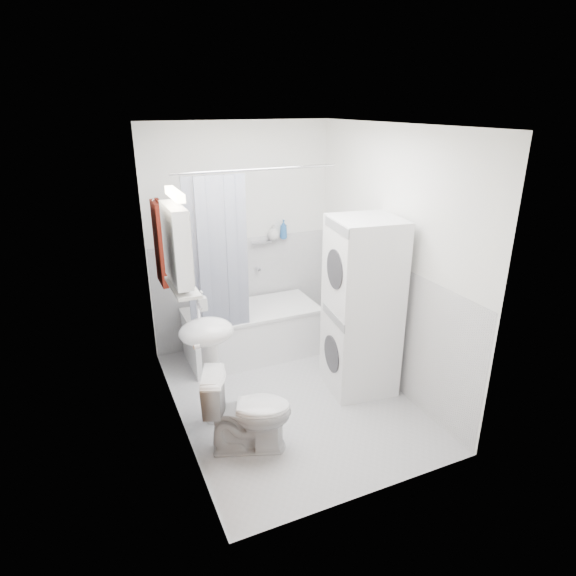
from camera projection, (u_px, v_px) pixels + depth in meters
name	position (u px, v px, depth m)	size (l,w,h in m)	color
floor	(290.00, 397.00, 4.47)	(2.60, 2.60, 0.00)	#B3B3B7
room_walls	(291.00, 243.00, 3.93)	(2.60, 2.60, 2.60)	white
wainscot	(278.00, 326.00, 4.50)	(1.98, 2.58, 2.58)	white
door	(197.00, 347.00, 3.28)	(0.05, 2.00, 2.00)	brown
bathtub	(252.00, 330.00, 5.13)	(1.39, 0.66, 0.53)	white
tub_spout	(258.00, 268.00, 5.29)	(0.04, 0.04, 0.12)	silver
curtain_rod	(257.00, 169.00, 4.29)	(0.02, 0.02, 1.57)	silver
shower_curtain	(217.00, 255.00, 4.40)	(0.55, 0.02, 1.45)	#121D42
sink	(208.00, 348.00, 3.89)	(0.44, 0.37, 1.04)	white
medicine_cabinet	(177.00, 242.00, 3.65)	(0.13, 0.50, 0.71)	white
shelf	(183.00, 287.00, 3.78)	(0.18, 0.54, 0.03)	silver
shower_caddy	(262.00, 242.00, 5.19)	(0.22, 0.06, 0.02)	silver
towel	(159.00, 242.00, 4.24)	(0.07, 0.32, 0.77)	#5A130A
washer_dryer	(362.00, 307.00, 4.37)	(0.66, 0.65, 1.64)	white
toilet	(248.00, 411.00, 3.71)	(0.38, 0.68, 0.67)	white
soap_pump	(202.00, 306.00, 4.07)	(0.08, 0.17, 0.08)	gray
shelf_bottle	(186.00, 288.00, 3.64)	(0.07, 0.18, 0.07)	gray
shelf_cup	(179.00, 275.00, 3.86)	(0.10, 0.09, 0.10)	gray
shampoo_a	(273.00, 234.00, 5.21)	(0.13, 0.17, 0.13)	gray
shampoo_b	(284.00, 235.00, 5.27)	(0.08, 0.21, 0.08)	#2A64AA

